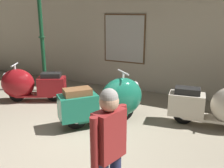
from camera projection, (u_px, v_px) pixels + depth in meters
name	position (u px, v px, depth m)	size (l,w,h in m)	color
ground_plane	(70.00, 144.00, 4.47)	(60.00, 60.00, 0.00)	gray
showroom_back_wall	(149.00, 26.00, 7.01)	(18.00, 0.63, 3.80)	#BCB29E
scooter_0	(28.00, 85.00, 6.49)	(1.68, 1.19, 1.01)	black
scooter_1	(109.00, 101.00, 5.21)	(1.56, 1.70, 1.10)	black
scooter_2	(219.00, 106.00, 4.98)	(1.75, 0.71, 1.04)	black
lamppost	(42.00, 38.00, 7.09)	(0.28, 0.28, 3.01)	#144728
visitor_0	(109.00, 147.00, 2.67)	(0.31, 0.51, 1.55)	black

